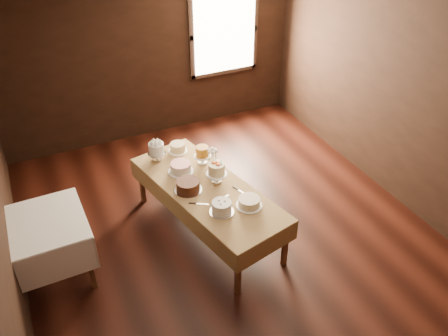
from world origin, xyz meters
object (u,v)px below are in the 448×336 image
cake_chocolate (188,186)px  cake_cream (249,202)px  cake_flowers (217,173)px  cake_server_c (188,177)px  display_table (207,191)px  cake_speckled (178,148)px  flower_vase (213,167)px  side_table (41,230)px  cake_server_d (212,169)px  cake_server_e (203,204)px  cake_server_a (224,197)px  cake_lattice (181,168)px  cake_caramel (202,156)px  cake_swirl (222,208)px  cake_meringue (157,152)px  cake_server_b (242,192)px

cake_chocolate → cake_cream: (0.53, -0.59, -0.01)m
cake_flowers → cake_server_c: 0.40m
display_table → cake_speckled: (-0.03, 0.93, 0.11)m
cake_cream → flower_vase: size_ratio=2.50×
display_table → side_table: side_table is taller
cake_server_d → cake_server_e: same height
cake_server_a → flower_vase: flower_vase is taller
cake_lattice → flower_vase: (0.39, -0.15, 0.00)m
cake_caramel → side_table: bearing=-167.5°
side_table → cake_server_e: size_ratio=4.08×
cake_swirl → cake_server_a: bearing=59.5°
cake_chocolate → cake_flowers: cake_flowers is taller
cake_caramel → cake_server_e: bearing=-113.0°
cake_meringue → cake_swirl: (0.32, -1.37, -0.05)m
side_table → cake_caramel: (2.13, 0.47, 0.10)m
cake_server_d → cake_server_a: bearing=-173.4°
cake_caramel → cake_server_a: cake_caramel is taller
cake_speckled → cake_flowers: bearing=-77.2°
cake_chocolate → cake_server_a: size_ratio=1.62×
cake_speckled → cake_flowers: cake_flowers is taller
display_table → cake_cream: 0.63m
display_table → flower_vase: size_ratio=19.33×
cake_speckled → cake_server_a: bearing=-83.6°
cake_chocolate → cake_server_b: (0.58, -0.32, -0.06)m
cake_meringue → cake_server_e: (0.18, -1.14, -0.11)m
cake_cream → cake_server_a: 0.34m
cake_cream → cake_caramel: bearing=97.5°
display_table → cake_server_b: bearing=-38.9°
cake_meringue → cake_speckled: 0.33m
cake_cream → cake_server_a: (-0.20, 0.27, -0.05)m
cake_swirl → cake_flowers: bearing=71.0°
cake_caramel → cake_server_b: cake_caramel is taller
cake_speckled → cake_server_b: size_ratio=1.20×
cake_server_e → display_table: bearing=87.8°
side_table → cake_swirl: size_ratio=3.39×
cake_cream → cake_flowers: bearing=102.9°
side_table → cake_server_d: side_table is taller
cake_speckled → cake_server_a: 1.21m
cake_flowers → cake_caramel: bearing=90.0°
side_table → cake_cream: bearing=-14.7°
cake_speckled → cake_lattice: 0.50m
cake_server_a → cake_server_c: 0.62m
cake_cream → cake_server_c: cake_cream is taller
cake_flowers → cake_server_e: 0.50m
cake_server_a → flower_vase: bearing=63.4°
display_table → cake_speckled: 0.93m
cake_lattice → cake_server_e: bearing=-90.4°
cake_meringue → cake_cream: 1.55m
cake_chocolate → cake_server_c: (0.09, 0.25, -0.06)m
cake_server_e → cake_chocolate: bearing=129.5°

